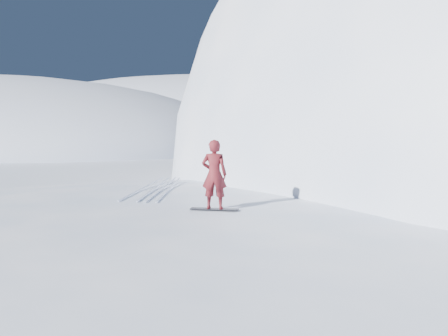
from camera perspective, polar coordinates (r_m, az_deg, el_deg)
The scene contains 8 objects.
ground at distance 12.56m, azimuth -11.54°, elevation -17.09°, with size 400.00×400.00×0.00m, color white.
near_ridge at distance 14.77m, azimuth -2.42°, elevation -13.38°, with size 36.00×28.00×4.80m, color white.
peak_shoulder at distance 30.92m, azimuth 24.46°, elevation -3.64°, with size 28.00×24.00×18.00m, color white.
far_ridge_c at distance 128.60m, azimuth -4.53°, elevation 3.84°, with size 140.00×90.00×36.00m, color white.
wind_bumps at distance 14.56m, azimuth -9.56°, elevation -13.76°, with size 16.00×14.40×1.00m.
snowboard at distance 12.61m, azimuth -1.27°, elevation -5.39°, with size 1.39×0.26×0.02m, color black.
snowboarder at distance 12.45m, azimuth -1.28°, elevation -0.84°, with size 0.73×0.48×1.99m, color maroon.
board_tracks at distance 16.92m, azimuth -8.57°, elevation -2.48°, with size 2.43×5.92×0.04m.
Camera 1 is at (5.46, -10.19, 4.91)m, focal length 35.00 mm.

